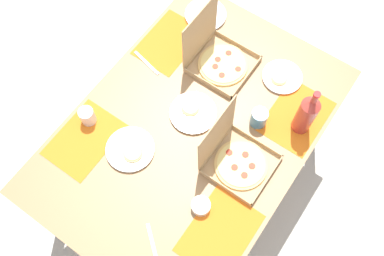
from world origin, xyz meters
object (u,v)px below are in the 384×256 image
(pizza_box_edge_far, at_px, (236,158))
(cup_red, at_px, (87,116))
(plate_near_left, at_px, (130,150))
(plate_middle, at_px, (193,112))
(plate_far_right, at_px, (282,77))
(soda_bottle, at_px, (306,114))
(condiment_bowl, at_px, (201,206))
(cup_clear_right, at_px, (259,118))
(pizza_box_center, at_px, (218,57))
(plate_far_left, at_px, (206,14))

(pizza_box_edge_far, distance_m, cup_red, 0.74)
(plate_near_left, xyz_separation_m, plate_middle, (0.33, -0.13, -0.00))
(plate_far_right, xyz_separation_m, soda_bottle, (-0.19, -0.21, 0.12))
(cup_red, relative_size, condiment_bowl, 1.05)
(pizza_box_edge_far, height_order, condiment_bowl, pizza_box_edge_far)
(cup_clear_right, xyz_separation_m, cup_red, (-0.47, 0.69, -0.00))
(pizza_box_edge_far, relative_size, pizza_box_center, 0.97)
(plate_middle, bearing_deg, soda_bottle, -62.61)
(pizza_box_center, distance_m, plate_near_left, 0.66)
(cup_red, bearing_deg, plate_far_right, -41.16)
(plate_near_left, distance_m, cup_clear_right, 0.64)
(pizza_box_edge_far, xyz_separation_m, plate_far_left, (0.64, 0.60, -0.04))
(pizza_box_edge_far, distance_m, pizza_box_center, 0.56)
(pizza_box_center, relative_size, plate_middle, 1.42)
(plate_far_right, distance_m, cup_red, 1.00)
(cup_red, distance_m, condiment_bowl, 0.70)
(pizza_box_edge_far, height_order, cup_red, pizza_box_edge_far)
(plate_far_left, distance_m, condiment_bowl, 1.08)
(plate_far_left, bearing_deg, condiment_bowl, -147.07)
(cup_red, bearing_deg, condiment_bowl, -93.69)
(plate_far_left, bearing_deg, pizza_box_edge_far, -136.83)
(plate_near_left, bearing_deg, pizza_box_edge_far, -61.59)
(plate_far_right, relative_size, condiment_bowl, 2.38)
(plate_far_left, relative_size, plate_middle, 0.98)
(plate_near_left, height_order, soda_bottle, soda_bottle)
(plate_far_right, height_order, cup_clear_right, cup_clear_right)
(cup_clear_right, bearing_deg, pizza_box_edge_far, -175.49)
(plate_middle, xyz_separation_m, cup_clear_right, (0.14, -0.29, 0.04))
(soda_bottle, bearing_deg, plate_middle, 117.39)
(plate_far_right, xyz_separation_m, condiment_bowl, (-0.80, -0.04, 0.01))
(pizza_box_edge_far, xyz_separation_m, cup_red, (-0.23, 0.71, -0.00))
(plate_middle, relative_size, soda_bottle, 0.72)
(plate_far_left, relative_size, soda_bottle, 0.71)
(cup_clear_right, height_order, cup_red, cup_clear_right)
(plate_near_left, bearing_deg, plate_far_right, -27.15)
(pizza_box_center, height_order, condiment_bowl, pizza_box_center)
(condiment_bowl, bearing_deg, cup_red, 86.31)
(cup_clear_right, bearing_deg, pizza_box_center, 63.61)
(pizza_box_center, height_order, soda_bottle, pizza_box_center)
(pizza_box_center, relative_size, plate_near_left, 1.42)
(plate_middle, height_order, condiment_bowl, condiment_bowl)
(plate_near_left, relative_size, plate_middle, 1.00)
(pizza_box_edge_far, relative_size, plate_middle, 1.38)
(cup_clear_right, bearing_deg, condiment_bowl, -178.83)
(pizza_box_center, relative_size, soda_bottle, 1.03)
(plate_far_right, xyz_separation_m, plate_middle, (-0.43, 0.26, -0.00))
(soda_bottle, xyz_separation_m, condiment_bowl, (-0.61, 0.17, -0.11))
(pizza_box_center, distance_m, cup_clear_right, 0.39)
(pizza_box_edge_far, distance_m, condiment_bowl, 0.27)
(pizza_box_center, relative_size, cup_red, 3.63)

